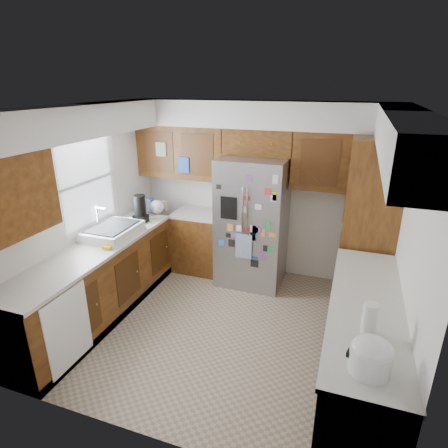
% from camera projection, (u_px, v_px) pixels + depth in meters
% --- Properties ---
extents(floor, '(3.60, 3.60, 0.00)m').
position_uv_depth(floor, '(223.00, 326.00, 4.45)').
color(floor, tan).
rests_on(floor, ground).
extents(room_shell, '(3.64, 3.24, 2.52)m').
position_uv_depth(room_shell, '(225.00, 168.00, 4.16)').
color(room_shell, white).
rests_on(room_shell, ground).
extents(left_counter_run, '(1.36, 3.20, 0.92)m').
position_uv_depth(left_counter_run, '(123.00, 275.00, 4.75)').
color(left_counter_run, '#451E0D').
rests_on(left_counter_run, ground).
extents(right_counter_run, '(0.63, 2.25, 0.92)m').
position_uv_depth(right_counter_run, '(360.00, 351.00, 3.41)').
color(right_counter_run, '#451E0D').
rests_on(right_counter_run, ground).
extents(pantry, '(0.60, 0.90, 2.15)m').
position_uv_depth(pantry, '(369.00, 225.00, 4.62)').
color(pantry, '#451E0D').
rests_on(pantry, ground).
extents(fridge, '(0.90, 0.79, 1.80)m').
position_uv_depth(fridge, '(252.00, 222.00, 5.19)').
color(fridge, gray).
rests_on(fridge, ground).
extents(bridge_cabinet, '(0.96, 0.34, 0.35)m').
position_uv_depth(bridge_cabinet, '(259.00, 142.00, 5.01)').
color(bridge_cabinet, '#451E0D').
rests_on(bridge_cabinet, fridge).
extents(fridge_top_items, '(0.60, 0.30, 0.25)m').
position_uv_depth(fridge_top_items, '(259.00, 119.00, 4.91)').
color(fridge_top_items, '#2727BD').
rests_on(fridge_top_items, bridge_cabinet).
extents(sink_assembly, '(0.52, 0.75, 0.37)m').
position_uv_depth(sink_assembly, '(113.00, 231.00, 4.65)').
color(sink_assembly, white).
rests_on(sink_assembly, left_counter_run).
extents(left_counter_clutter, '(0.37, 0.83, 0.38)m').
position_uv_depth(left_counter_clutter, '(148.00, 208.00, 5.30)').
color(left_counter_clutter, black).
rests_on(left_counter_clutter, left_counter_run).
extents(rice_cooker, '(0.29, 0.28, 0.24)m').
position_uv_depth(rice_cooker, '(371.00, 355.00, 2.44)').
color(rice_cooker, white).
rests_on(rice_cooker, right_counter_run).
extents(paper_towel, '(0.11, 0.11, 0.25)m').
position_uv_depth(paper_towel, '(370.00, 318.00, 2.83)').
color(paper_towel, white).
rests_on(paper_towel, right_counter_run).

